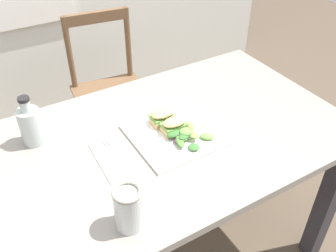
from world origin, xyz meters
The scene contains 10 objects.
dining_table centered at (0.10, 0.20, 0.62)m, with size 1.38×0.82×0.74m.
chair_wooden_far centered at (0.21, 1.02, 0.45)m, with size 0.45×0.45×0.87m.
plate_lunch centered at (0.13, 0.18, 0.74)m, with size 0.30×0.30×0.01m, color white.
sandwich_half_front centered at (0.14, 0.19, 0.78)m, with size 0.09×0.07×0.06m.
sandwich_half_back centered at (0.13, 0.26, 0.78)m, with size 0.09×0.07×0.06m.
salad_mixed_greens centered at (0.15, 0.13, 0.77)m, with size 0.16×0.15×0.04m.
napkin_folded centered at (-0.11, 0.18, 0.74)m, with size 0.11×0.22×0.00m, color white.
fork_on_napkin centered at (-0.11, 0.20, 0.75)m, with size 0.04×0.19×0.00m.
bottle_cold_brew centered at (-0.32, 0.41, 0.81)m, with size 0.08×0.08×0.19m.
mason_jar_iced_tea centered at (-0.18, -0.09, 0.80)m, with size 0.08×0.08×0.14m.
Camera 1 is at (-0.43, -0.72, 1.60)m, focal length 40.05 mm.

